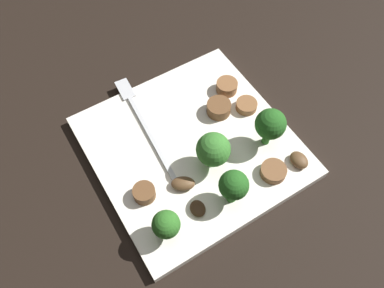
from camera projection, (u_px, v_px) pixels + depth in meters
name	position (u px, v px, depth m)	size (l,w,h in m)	color
ground_plane	(192.00, 149.00, 0.50)	(1.40, 1.40, 0.00)	black
plate	(192.00, 146.00, 0.50)	(0.24, 0.24, 0.01)	white
fork	(142.00, 120.00, 0.51)	(0.18, 0.03, 0.00)	silver
broccoli_floret_0	(234.00, 185.00, 0.42)	(0.03, 0.03, 0.05)	#296420
broccoli_floret_1	(166.00, 225.00, 0.41)	(0.03, 0.03, 0.04)	#347525
broccoli_floret_2	(270.00, 125.00, 0.46)	(0.04, 0.04, 0.06)	#296420
broccoli_floret_3	(213.00, 150.00, 0.45)	(0.04, 0.04, 0.06)	#408630
sausage_slice_0	(144.00, 193.00, 0.45)	(0.03, 0.03, 0.01)	brown
sausage_slice_1	(219.00, 108.00, 0.51)	(0.03, 0.03, 0.02)	brown
sausage_slice_2	(273.00, 171.00, 0.46)	(0.03, 0.03, 0.01)	brown
sausage_slice_3	(227.00, 87.00, 0.53)	(0.03, 0.03, 0.01)	brown
sausage_slice_4	(246.00, 105.00, 0.52)	(0.03, 0.03, 0.01)	brown
mushroom_0	(183.00, 184.00, 0.46)	(0.03, 0.02, 0.01)	brown
mushroom_1	(198.00, 209.00, 0.44)	(0.02, 0.02, 0.01)	#422B19
mushroom_4	(299.00, 160.00, 0.47)	(0.03, 0.02, 0.01)	brown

